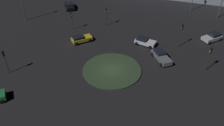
{
  "coord_description": "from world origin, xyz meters",
  "views": [
    {
      "loc": [
        14.91,
        25.29,
        22.81
      ],
      "look_at": [
        0.0,
        0.0,
        1.48
      ],
      "focal_mm": 36.7,
      "sensor_mm": 36.0,
      "label": 1
    }
  ],
  "objects_px": {
    "car_grey": "(161,56)",
    "traffic_light_west": "(181,31)",
    "car_black": "(70,6)",
    "car_yellow": "(81,39)",
    "traffic_light_northwest": "(210,55)",
    "traffic_light_southwest": "(106,13)",
    "traffic_light_south": "(72,18)",
    "traffic_light_southeast": "(4,58)",
    "car_silver": "(212,37)",
    "car_white": "(145,41)"
  },
  "relations": [
    {
      "from": "car_grey",
      "to": "traffic_light_west",
      "type": "relative_size",
      "value": 1.08
    },
    {
      "from": "car_black",
      "to": "traffic_light_west",
      "type": "bearing_deg",
      "value": -145.0
    },
    {
      "from": "car_grey",
      "to": "car_yellow",
      "type": "distance_m",
      "value": 15.59
    },
    {
      "from": "traffic_light_northwest",
      "to": "traffic_light_southwest",
      "type": "xyz_separation_m",
      "value": [
        6.01,
        -22.09,
        -0.18
      ]
    },
    {
      "from": "traffic_light_south",
      "to": "traffic_light_west",
      "type": "distance_m",
      "value": 21.88
    },
    {
      "from": "traffic_light_northwest",
      "to": "traffic_light_southwest",
      "type": "bearing_deg",
      "value": -44.59
    },
    {
      "from": "car_yellow",
      "to": "car_grey",
      "type": "bearing_deg",
      "value": -49.68
    },
    {
      "from": "traffic_light_southeast",
      "to": "traffic_light_northwest",
      "type": "bearing_deg",
      "value": -0.82
    },
    {
      "from": "car_grey",
      "to": "car_silver",
      "type": "bearing_deg",
      "value": 102.52
    },
    {
      "from": "traffic_light_southeast",
      "to": "traffic_light_northwest",
      "type": "xyz_separation_m",
      "value": [
        -27.6,
        15.48,
        0.08
      ]
    },
    {
      "from": "car_yellow",
      "to": "traffic_light_west",
      "type": "bearing_deg",
      "value": -32.01
    },
    {
      "from": "car_grey",
      "to": "traffic_light_southeast",
      "type": "distance_m",
      "value": 25.21
    },
    {
      "from": "car_yellow",
      "to": "car_white",
      "type": "height_order",
      "value": "car_yellow"
    },
    {
      "from": "car_grey",
      "to": "traffic_light_west",
      "type": "xyz_separation_m",
      "value": [
        -5.79,
        -1.69,
        2.37
      ]
    },
    {
      "from": "traffic_light_west",
      "to": "traffic_light_northwest",
      "type": "bearing_deg",
      "value": 79.3
    },
    {
      "from": "car_white",
      "to": "traffic_light_southwest",
      "type": "distance_m",
      "value": 11.14
    },
    {
      "from": "car_grey",
      "to": "traffic_light_northwest",
      "type": "xyz_separation_m",
      "value": [
        -4.36,
        5.96,
        2.2
      ]
    },
    {
      "from": "car_yellow",
      "to": "traffic_light_northwest",
      "type": "height_order",
      "value": "traffic_light_northwest"
    },
    {
      "from": "car_white",
      "to": "traffic_light_west",
      "type": "xyz_separation_m",
      "value": [
        -5.18,
        3.74,
        2.44
      ]
    },
    {
      "from": "car_yellow",
      "to": "traffic_light_southeast",
      "type": "distance_m",
      "value": 14.35
    },
    {
      "from": "car_black",
      "to": "traffic_light_west",
      "type": "relative_size",
      "value": 1.02
    },
    {
      "from": "car_grey",
      "to": "car_yellow",
      "type": "bearing_deg",
      "value": -130.55
    },
    {
      "from": "car_black",
      "to": "car_yellow",
      "type": "bearing_deg",
      "value": 178.65
    },
    {
      "from": "car_black",
      "to": "traffic_light_southeast",
      "type": "height_order",
      "value": "traffic_light_southeast"
    },
    {
      "from": "car_silver",
      "to": "traffic_light_south",
      "type": "relative_size",
      "value": 1.03
    },
    {
      "from": "car_silver",
      "to": "car_grey",
      "type": "distance_m",
      "value": 12.91
    },
    {
      "from": "car_yellow",
      "to": "car_black",
      "type": "distance_m",
      "value": 17.07
    },
    {
      "from": "car_white",
      "to": "traffic_light_south",
      "type": "bearing_deg",
      "value": -173.75
    },
    {
      "from": "traffic_light_southeast",
      "to": "traffic_light_south",
      "type": "height_order",
      "value": "traffic_light_southeast"
    },
    {
      "from": "car_silver",
      "to": "car_yellow",
      "type": "xyz_separation_m",
      "value": [
        22.28,
        -12.46,
        -0.04
      ]
    },
    {
      "from": "traffic_light_west",
      "to": "car_white",
      "type": "bearing_deg",
      "value": -35.84
    },
    {
      "from": "car_black",
      "to": "traffic_light_south",
      "type": "bearing_deg",
      "value": 174.65
    },
    {
      "from": "car_silver",
      "to": "car_black",
      "type": "xyz_separation_m",
      "value": [
        17.95,
        -28.97,
        0.01
      ]
    },
    {
      "from": "car_grey",
      "to": "traffic_light_southwest",
      "type": "height_order",
      "value": "traffic_light_southwest"
    },
    {
      "from": "traffic_light_south",
      "to": "traffic_light_southeast",
      "type": "bearing_deg",
      "value": -59.46
    },
    {
      "from": "traffic_light_southwest",
      "to": "car_black",
      "type": "bearing_deg",
      "value": -139.06
    },
    {
      "from": "car_silver",
      "to": "car_white",
      "type": "distance_m",
      "value": 13.44
    },
    {
      "from": "car_grey",
      "to": "traffic_light_west",
      "type": "height_order",
      "value": "traffic_light_west"
    },
    {
      "from": "car_yellow",
      "to": "traffic_light_southwest",
      "type": "bearing_deg",
      "value": 28.86
    },
    {
      "from": "traffic_light_south",
      "to": "traffic_light_southwest",
      "type": "height_order",
      "value": "traffic_light_southwest"
    },
    {
      "from": "traffic_light_northwest",
      "to": "traffic_light_west",
      "type": "relative_size",
      "value": 0.94
    },
    {
      "from": "traffic_light_south",
      "to": "car_black",
      "type": "bearing_deg",
      "value": 161.43
    },
    {
      "from": "car_yellow",
      "to": "car_black",
      "type": "relative_size",
      "value": 0.87
    },
    {
      "from": "car_grey",
      "to": "traffic_light_south",
      "type": "height_order",
      "value": "traffic_light_south"
    },
    {
      "from": "traffic_light_southwest",
      "to": "car_yellow",
      "type": "bearing_deg",
      "value": -38.33
    },
    {
      "from": "car_grey",
      "to": "traffic_light_south",
      "type": "relative_size",
      "value": 1.27
    },
    {
      "from": "traffic_light_southeast",
      "to": "traffic_light_west",
      "type": "bearing_deg",
      "value": 13.36
    },
    {
      "from": "car_black",
      "to": "traffic_light_northwest",
      "type": "xyz_separation_m",
      "value": [
        -9.39,
        34.92,
        2.22
      ]
    },
    {
      "from": "car_grey",
      "to": "traffic_light_northwest",
      "type": "height_order",
      "value": "traffic_light_northwest"
    },
    {
      "from": "car_white",
      "to": "traffic_light_northwest",
      "type": "height_order",
      "value": "traffic_light_northwest"
    }
  ]
}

